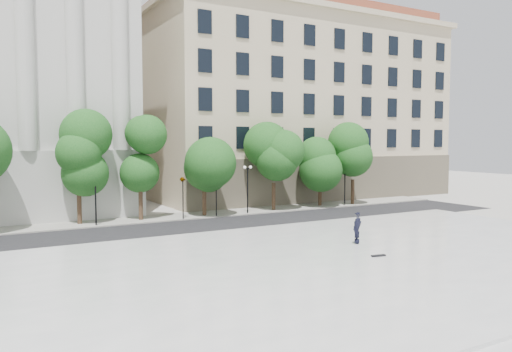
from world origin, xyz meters
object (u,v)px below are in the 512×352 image
object	(u,v)px
traffic_light_east	(216,175)
person_lying	(357,240)
traffic_light_west	(183,176)
skateboard	(378,256)

from	to	relation	value
traffic_light_east	person_lying	xyz separation A→B (m)	(1.73, -16.67, -3.06)
traffic_light_west	skateboard	xyz separation A→B (m)	(3.68, -19.83, -3.28)
traffic_light_west	skateboard	distance (m)	20.44
person_lying	skateboard	xyz separation A→B (m)	(-1.19, -3.16, -0.22)
traffic_light_west	person_lying	xyz separation A→B (m)	(4.87, -16.67, -3.06)
skateboard	traffic_light_west	bearing A→B (deg)	110.19
skateboard	traffic_light_east	bearing A→B (deg)	101.24
traffic_light_west	person_lying	size ratio (longest dim) A/B	2.22
skateboard	person_lying	bearing A→B (deg)	79.03
traffic_light_east	person_lying	distance (m)	17.04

